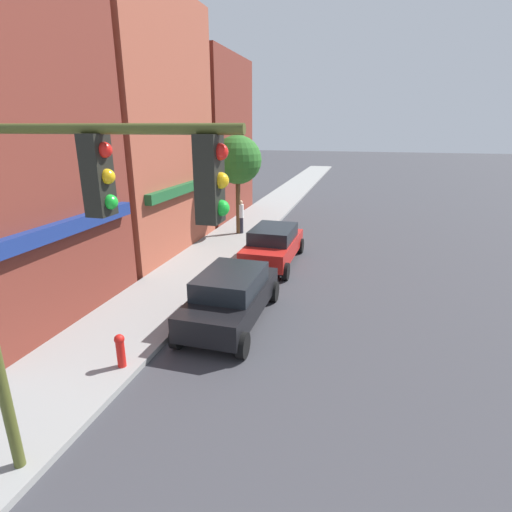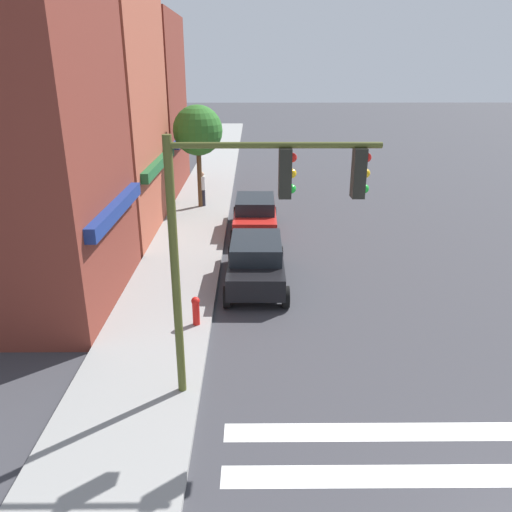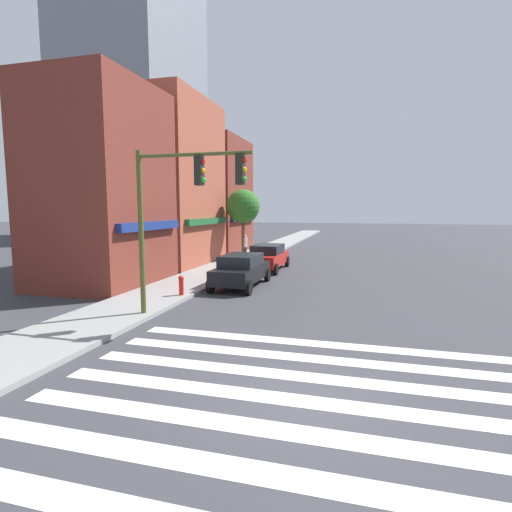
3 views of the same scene
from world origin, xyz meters
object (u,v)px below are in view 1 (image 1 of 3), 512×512
object	(u,v)px
sedan_red	(273,244)
street_tree	(238,160)
pedestrian_white_shirt	(241,216)
sedan_black	(231,296)
traffic_signal	(60,243)
fire_hydrant	(120,349)

from	to	relation	value
sedan_red	street_tree	bearing A→B (deg)	36.18
sedan_red	pedestrian_white_shirt	xyz separation A→B (m)	(3.99, 2.68, 0.23)
sedan_black	street_tree	distance (m)	10.41
traffic_signal	sedan_black	bearing A→B (deg)	-1.67
traffic_signal	sedan_red	bearing A→B (deg)	-0.87
traffic_signal	street_tree	distance (m)	15.92
sedan_black	sedan_red	world-z (taller)	same
fire_hydrant	street_tree	xyz separation A→B (m)	(12.67, 1.10, 3.35)
traffic_signal	sedan_red	world-z (taller)	traffic_signal
traffic_signal	street_tree	xyz separation A→B (m)	(15.70, 2.62, -0.21)
sedan_red	street_tree	distance (m)	5.75
traffic_signal	pedestrian_white_shirt	distance (m)	16.26
fire_hydrant	street_tree	distance (m)	13.15
traffic_signal	sedan_black	xyz separation A→B (m)	(6.18, -0.18, -3.33)
street_tree	pedestrian_white_shirt	bearing A→B (deg)	-61.14
pedestrian_white_shirt	fire_hydrant	xyz separation A→B (m)	(-12.73, -0.98, -0.46)
sedan_black	pedestrian_white_shirt	distance (m)	9.96
sedan_red	sedan_black	bearing A→B (deg)	-179.29
sedan_black	street_tree	world-z (taller)	street_tree
sedan_red	fire_hydrant	world-z (taller)	sedan_red
pedestrian_white_shirt	fire_hydrant	distance (m)	12.78
sedan_black	fire_hydrant	distance (m)	3.58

